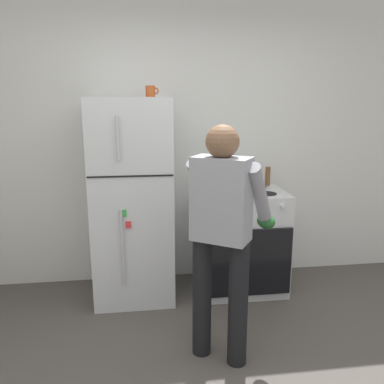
# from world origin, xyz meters

# --- Properties ---
(kitchen_wall_back) EXTENTS (6.00, 0.10, 2.70)m
(kitchen_wall_back) POSITION_xyz_m (0.00, 1.95, 1.35)
(kitchen_wall_back) COLOR silver
(kitchen_wall_back) RESTS_ON ground
(refrigerator) EXTENTS (0.68, 0.72, 1.76)m
(refrigerator) POSITION_xyz_m (-0.49, 1.57, 0.88)
(refrigerator) COLOR silver
(refrigerator) RESTS_ON ground
(stove_range) EXTENTS (0.76, 0.67, 0.94)m
(stove_range) POSITION_xyz_m (0.50, 1.56, 0.47)
(stove_range) COLOR silver
(stove_range) RESTS_ON ground
(person_cook) EXTENTS (0.64, 0.68, 1.60)m
(person_cook) POSITION_xyz_m (0.11, 0.57, 0.95)
(person_cook) COLOR black
(person_cook) RESTS_ON ground
(red_pot) EXTENTS (0.37, 0.27, 0.13)m
(red_pot) POSITION_xyz_m (0.34, 1.52, 1.01)
(red_pot) COLOR #236638
(red_pot) RESTS_ON stove_range
(coffee_mug) EXTENTS (0.11, 0.08, 0.10)m
(coffee_mug) POSITION_xyz_m (-0.31, 1.62, 1.81)
(coffee_mug) COLOR #B24C1E
(coffee_mug) RESTS_ON refrigerator
(pepper_mill) EXTENTS (0.05, 0.05, 0.17)m
(pepper_mill) POSITION_xyz_m (0.80, 1.77, 1.03)
(pepper_mill) COLOR brown
(pepper_mill) RESTS_ON stove_range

